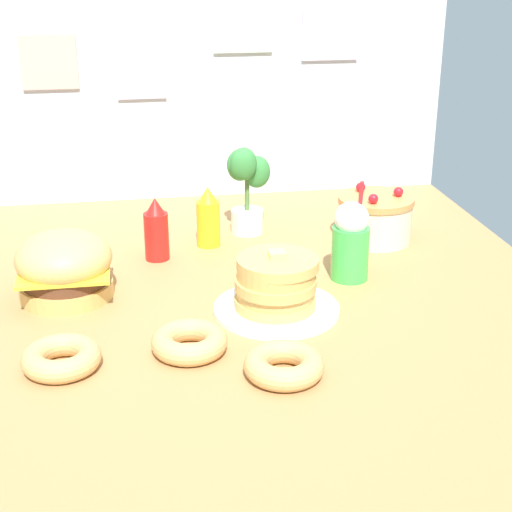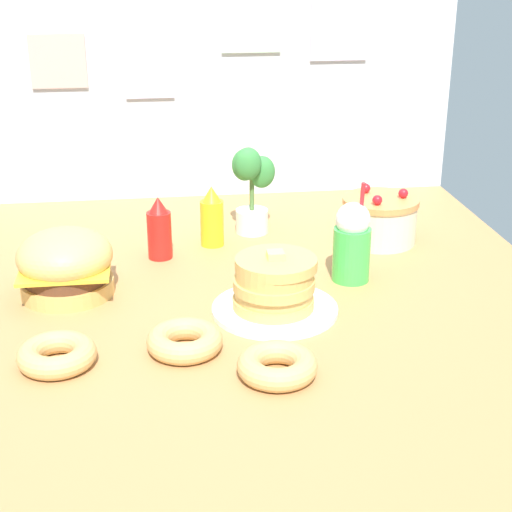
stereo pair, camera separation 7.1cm
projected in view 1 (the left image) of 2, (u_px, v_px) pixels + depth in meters
ground_plane at (235, 306)px, 2.28m from camera, size 2.01×2.10×0.02m
back_wall at (196, 68)px, 3.04m from camera, size 2.01×0.04×1.03m
burger at (65, 267)px, 2.28m from camera, size 0.28×0.28×0.20m
pancake_stack at (276, 288)px, 2.19m from camera, size 0.36×0.36×0.18m
layer_cake at (375, 218)px, 2.72m from camera, size 0.26×0.26×0.19m
ketchup_bottle at (156, 231)px, 2.55m from camera, size 0.08×0.08×0.21m
mustard_bottle at (208, 219)px, 2.67m from camera, size 0.08×0.08×0.21m
cream_soda_cup at (351, 241)px, 2.39m from camera, size 0.12×0.12×0.32m
donut_pink_glaze at (61, 357)px, 1.92m from camera, size 0.20×0.20×0.06m
donut_chocolate at (189, 341)px, 1.99m from camera, size 0.20×0.20×0.06m
donut_vanilla at (284, 365)px, 1.88m from camera, size 0.20×0.20×0.06m
potted_plant at (247, 186)px, 2.76m from camera, size 0.15×0.13×0.32m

